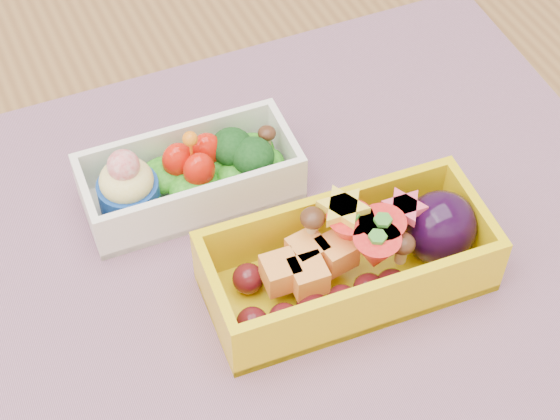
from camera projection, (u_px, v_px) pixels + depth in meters
name	position (u px, v px, depth m)	size (l,w,h in m)	color
table	(214.00, 317.00, 0.73)	(1.20, 0.80, 0.75)	brown
placemat	(273.00, 253.00, 0.64)	(0.55, 0.42, 0.00)	#865C75
bento_white	(189.00, 176.00, 0.66)	(0.16, 0.08, 0.06)	white
bento_yellow	(354.00, 258.00, 0.60)	(0.20, 0.10, 0.06)	yellow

